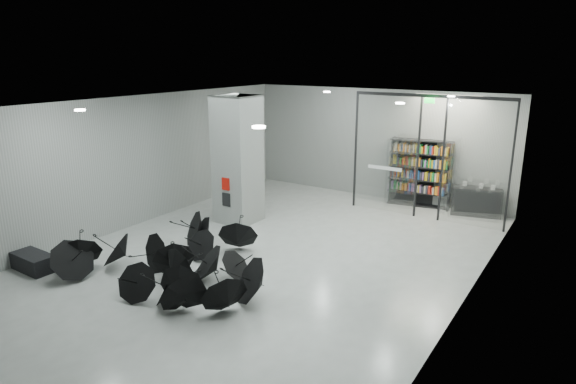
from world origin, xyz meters
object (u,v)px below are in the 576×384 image
Objects in this scene: shop_counter at (476,201)px; bookshelf at (420,173)px; column at (238,160)px; umbrella_cluster at (177,267)px; bench at (31,261)px.

bookshelf is at bearing 165.24° from shop_counter.
column is 0.66× the size of umbrella_cluster.
column is at bearing 109.07° from umbrella_cluster.
bookshelf is at bearing 60.51° from bench.
bench is at bearing -142.41° from shop_counter.
column is 8.01m from shop_counter.
bench is 0.56× the size of bookshelf.
column reaches higher than bookshelf.
shop_counter reaches higher than bench.
bench is at bearing -155.52° from umbrella_cluster.
bench is (-2.00, -5.80, -1.79)m from column.
umbrella_cluster is (1.46, -4.22, -1.69)m from column.
shop_counter is (8.28, 10.53, 0.26)m from bench.
column is 6.47m from bookshelf.
umbrella_cluster is (3.46, 1.58, 0.09)m from bench.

